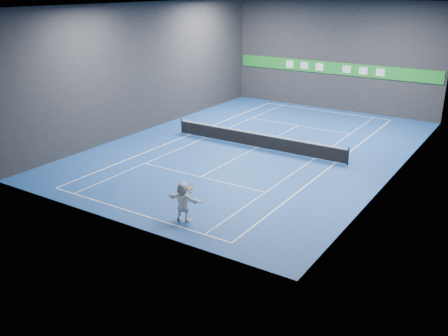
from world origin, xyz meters
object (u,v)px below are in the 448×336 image
Objects in this scene: tennis_ball at (175,154)px; tennis_net at (257,140)px; tennis_racket at (190,188)px; player at (183,202)px.

tennis_ball reaches higher than tennis_net.
tennis_racket is (2.92, -11.24, 1.12)m from tennis_net.
tennis_net is (-2.15, 11.31, -2.60)m from tennis_ball.
tennis_ball is 0.12× the size of tennis_racket.
player reaches higher than tennis_racket.
tennis_racket is at bearing -75.43° from tennis_net.
player is 3.24× the size of tennis_racket.
player is 27.66× the size of tennis_ball.
player is at bearing -173.15° from tennis_racket.
player is at bearing -77.40° from tennis_net.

